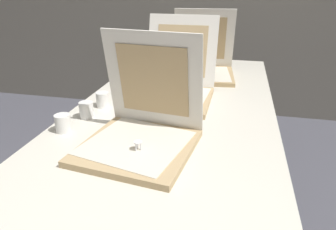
# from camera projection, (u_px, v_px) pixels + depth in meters

# --- Properties ---
(table) EXTENTS (0.87, 2.07, 0.73)m
(table) POSITION_uv_depth(u_px,v_px,m) (171.00, 123.00, 1.35)
(table) COLOR silver
(table) RESTS_ON ground
(pizza_box_front) EXTENTS (0.40, 0.40, 0.38)m
(pizza_box_front) POSITION_uv_depth(u_px,v_px,m) (141.00, 131.00, 1.05)
(pizza_box_front) COLOR tan
(pizza_box_front) RESTS_ON table
(pizza_box_middle) EXTENTS (0.36, 0.47, 0.37)m
(pizza_box_middle) POSITION_uv_depth(u_px,v_px,m) (174.00, 87.00, 1.49)
(pizza_box_middle) COLOR tan
(pizza_box_middle) RESTS_ON table
(pizza_box_back) EXTENTS (0.39, 0.39, 0.37)m
(pizza_box_back) POSITION_uv_depth(u_px,v_px,m) (203.00, 66.00, 1.84)
(pizza_box_back) COLOR tan
(pizza_box_back) RESTS_ON table
(cup_white_far) EXTENTS (0.06, 0.06, 0.07)m
(cup_white_far) POSITION_uv_depth(u_px,v_px,m) (143.00, 78.00, 1.69)
(cup_white_far) COLOR white
(cup_white_far) RESTS_ON table
(cup_white_mid) EXTENTS (0.06, 0.06, 0.07)m
(cup_white_mid) POSITION_uv_depth(u_px,v_px,m) (103.00, 99.00, 1.39)
(cup_white_mid) COLOR white
(cup_white_mid) RESTS_ON table
(cup_white_near_center) EXTENTS (0.06, 0.06, 0.07)m
(cup_white_near_center) POSITION_uv_depth(u_px,v_px,m) (86.00, 110.00, 1.28)
(cup_white_near_center) COLOR white
(cup_white_near_center) RESTS_ON table
(cup_white_near_left) EXTENTS (0.06, 0.06, 0.07)m
(cup_white_near_left) POSITION_uv_depth(u_px,v_px,m) (63.00, 123.00, 1.16)
(cup_white_near_left) COLOR white
(cup_white_near_left) RESTS_ON table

